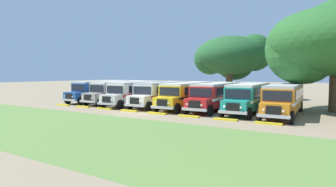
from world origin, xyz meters
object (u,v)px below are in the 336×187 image
object	(u,v)px
parked_bus_slot_3	(162,92)
broad_shade_tree	(232,57)
parked_bus_slot_4	(187,94)
parked_bus_slot_7	(284,98)
parked_bus_slot_0	(102,90)
parked_bus_slot_5	(216,95)
parked_bus_slot_6	(249,96)
parked_bus_slot_2	(137,92)
parked_bus_slot_1	(120,91)

from	to	relation	value
parked_bus_slot_3	broad_shade_tree	size ratio (longest dim) A/B	0.96
parked_bus_slot_4	parked_bus_slot_7	size ratio (longest dim) A/B	1.00
parked_bus_slot_0	parked_bus_slot_7	xyz separation A→B (m)	(23.89, -0.60, 0.00)
parked_bus_slot_5	parked_bus_slot_6	xyz separation A→B (m)	(3.48, -0.01, 0.00)
parked_bus_slot_3	parked_bus_slot_7	world-z (taller)	same
parked_bus_slot_4	parked_bus_slot_6	xyz separation A→B (m)	(6.85, 0.25, 0.00)
parked_bus_slot_2	parked_bus_slot_5	size ratio (longest dim) A/B	1.00
parked_bus_slot_2	parked_bus_slot_7	xyz separation A→B (m)	(17.15, 0.14, 0.00)
parked_bus_slot_1	parked_bus_slot_7	size ratio (longest dim) A/B	1.00
parked_bus_slot_1	parked_bus_slot_3	distance (m)	6.81
parked_bus_slot_0	parked_bus_slot_2	world-z (taller)	same
parked_bus_slot_1	parked_bus_slot_2	distance (m)	3.35
parked_bus_slot_2	parked_bus_slot_7	bearing A→B (deg)	86.82
parked_bus_slot_7	parked_bus_slot_3	bearing A→B (deg)	-92.37
parked_bus_slot_1	parked_bus_slot_4	bearing A→B (deg)	87.30
parked_bus_slot_0	parked_bus_slot_1	distance (m)	3.45
parked_bus_slot_2	broad_shade_tree	world-z (taller)	broad_shade_tree
parked_bus_slot_1	parked_bus_slot_5	xyz separation A→B (m)	(13.57, -0.06, 0.00)
parked_bus_slot_4	parked_bus_slot_6	world-z (taller)	same
broad_shade_tree	parked_bus_slot_4	bearing A→B (deg)	-92.21
parked_bus_slot_3	parked_bus_slot_1	bearing A→B (deg)	-95.28
parked_bus_slot_5	parked_bus_slot_7	distance (m)	6.89
parked_bus_slot_0	parked_bus_slot_7	distance (m)	23.89
parked_bus_slot_7	broad_shade_tree	xyz separation A→B (m)	(-9.70, 14.19, 4.88)
parked_bus_slot_0	parked_bus_slot_4	size ratio (longest dim) A/B	1.00
parked_bus_slot_5	parked_bus_slot_6	world-z (taller)	same
parked_bus_slot_0	parked_bus_slot_1	size ratio (longest dim) A/B	1.00
parked_bus_slot_7	broad_shade_tree	distance (m)	17.87
parked_bus_slot_1	parked_bus_slot_5	distance (m)	13.57
parked_bus_slot_2	broad_shade_tree	bearing A→B (deg)	148.87
parked_bus_slot_2	parked_bus_slot_6	distance (m)	13.78
parked_bus_slot_2	parked_bus_slot_7	distance (m)	17.15
parked_bus_slot_3	parked_bus_slot_5	distance (m)	6.77
parked_bus_slot_6	broad_shade_tree	xyz separation A→B (m)	(-6.31, 13.76, 4.88)
parked_bus_slot_1	parked_bus_slot_2	world-z (taller)	same
parked_bus_slot_4	parked_bus_slot_7	bearing A→B (deg)	85.98
parked_bus_slot_0	parked_bus_slot_6	bearing A→B (deg)	88.05
parked_bus_slot_2	parked_bus_slot_7	world-z (taller)	same
parked_bus_slot_4	broad_shade_tree	bearing A→B (deg)	174.82
parked_bus_slot_7	parked_bus_slot_4	bearing A→B (deg)	-92.35
parked_bus_slot_0	parked_bus_slot_3	xyz separation A→B (m)	(10.25, -0.35, 0.00)
parked_bus_slot_1	parked_bus_slot_3	world-z (taller)	same
parked_bus_slot_1	parked_bus_slot_5	bearing A→B (deg)	88.83
parked_bus_slot_7	parked_bus_slot_5	bearing A→B (deg)	-95.02
parked_bus_slot_2	parked_bus_slot_6	bearing A→B (deg)	88.74
parked_bus_slot_4	parked_bus_slot_5	world-z (taller)	same
parked_bus_slot_6	parked_bus_slot_7	world-z (taller)	same
parked_bus_slot_1	parked_bus_slot_5	size ratio (longest dim) A/B	1.00
parked_bus_slot_6	broad_shade_tree	world-z (taller)	broad_shade_tree
parked_bus_slot_1	parked_bus_slot_6	size ratio (longest dim) A/B	1.00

